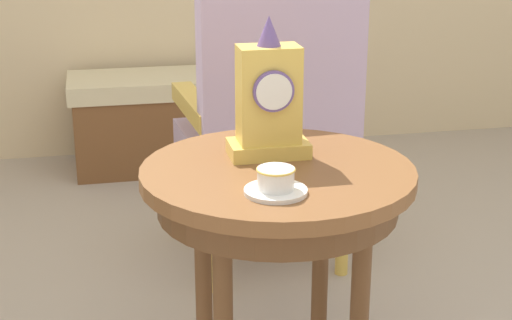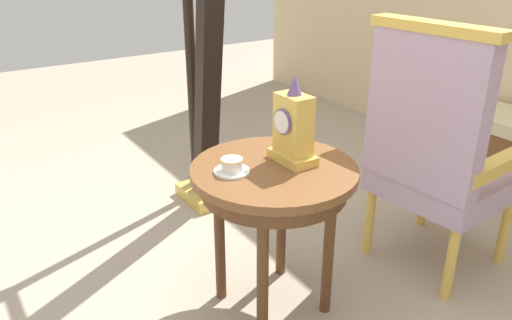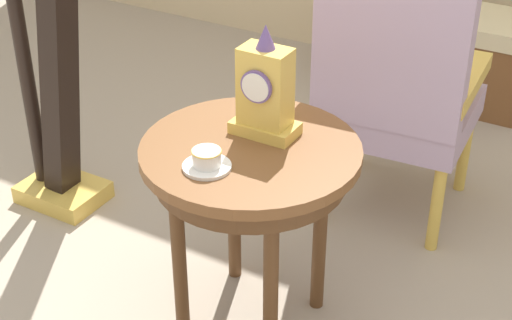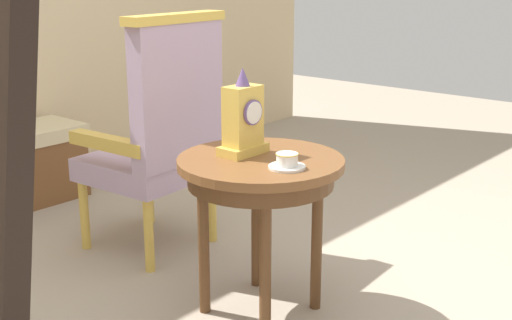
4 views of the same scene
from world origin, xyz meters
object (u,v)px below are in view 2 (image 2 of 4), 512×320
at_px(mantel_clock, 293,129).
at_px(armchair, 435,149).
at_px(teacup_left, 232,167).
at_px(harp, 203,86).
at_px(side_table, 274,186).

bearing_deg(mantel_clock, armchair, 76.64).
xyz_separation_m(teacup_left, harp, (-0.92, 0.37, 0.04)).
bearing_deg(harp, mantel_clock, -7.48).
height_order(side_table, teacup_left, teacup_left).
height_order(side_table, harp, harp).
bearing_deg(harp, armchair, 25.60).
bearing_deg(teacup_left, harp, 157.91).
distance_m(side_table, teacup_left, 0.20).
xyz_separation_m(side_table, teacup_left, (-0.04, -0.16, 0.11)).
bearing_deg(teacup_left, armchair, 77.77).
bearing_deg(armchair, side_table, -101.68).
relative_size(teacup_left, mantel_clock, 0.40).
xyz_separation_m(armchair, harp, (-1.11, -0.53, 0.11)).
bearing_deg(armchair, mantel_clock, -103.36).
relative_size(mantel_clock, armchair, 0.29).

